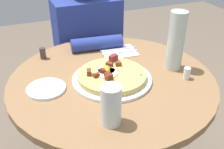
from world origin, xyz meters
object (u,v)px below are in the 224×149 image
person_seated (89,65)px  knife (118,49)px  bread_plate (46,89)px  pepper_shaker (43,53)px  water_bottle (176,41)px  breakfast_pizza (111,75)px  fork (120,52)px  water_glass (111,105)px  salt_shaker (187,73)px  dining_table (112,110)px  pizza_plate (112,79)px

person_seated → knife: 0.41m
bread_plate → pepper_shaker: (-0.04, -0.28, 0.02)m
bread_plate → water_bottle: (-0.56, 0.03, 0.12)m
breakfast_pizza → fork: size_ratio=1.57×
water_bottle → knife: bearing=-58.5°
breakfast_pizza → person_seated: bearing=-97.4°
water_glass → pepper_shaker: water_glass is taller
fork → water_glass: 0.52m
bread_plate → salt_shaker: salt_shaker is taller
bread_plate → fork: bread_plate is taller
breakfast_pizza → pepper_shaker: breakfast_pizza is taller
water_glass → water_bottle: water_bottle is taller
dining_table → bread_plate: bearing=-1.3°
pizza_plate → water_glass: bearing=67.4°
bread_plate → water_bottle: size_ratio=0.59×
pizza_plate → knife: pizza_plate is taller
bread_plate → water_glass: bearing=120.9°
person_seated → pepper_shaker: bearing=42.4°
water_bottle → pizza_plate: bearing=-0.3°
salt_shaker → pepper_shaker: bearing=-38.1°
knife → water_glass: water_glass is taller
fork → water_bottle: bearing=-48.3°
knife → water_bottle: 0.32m
pizza_plate → pepper_shaker: pepper_shaker is taller
person_seated → water_glass: (0.18, 0.83, 0.31)m
water_bottle → bread_plate: bearing=-3.4°
dining_table → salt_shaker: size_ratio=17.14×
person_seated → pepper_shaker: size_ratio=20.86×
water_glass → knife: bearing=-115.3°
dining_table → fork: fork is taller
knife → salt_shaker: salt_shaker is taller
bread_plate → water_bottle: bearing=176.6°
fork → knife: (-0.00, -0.04, 0.00)m
salt_shaker → pepper_shaker: 0.66m
pizza_plate → knife: (-0.13, -0.26, 0.00)m
person_seated → pepper_shaker: 0.49m
person_seated → water_bottle: size_ratio=4.40×
person_seated → water_glass: bearing=78.0°
pizza_plate → dining_table: bearing=-111.4°
breakfast_pizza → knife: bearing=-118.3°
person_seated → pizza_plate: person_seated is taller
dining_table → water_glass: 0.38m
water_bottle → fork: bearing=-54.0°
breakfast_pizza → water_bottle: 0.31m
pizza_plate → water_glass: water_glass is taller
knife → water_bottle: size_ratio=0.70×
dining_table → salt_shaker: bearing=155.7°
knife → breakfast_pizza: bearing=-112.6°
dining_table → bread_plate: size_ratio=5.67×
person_seated → breakfast_pizza: (0.08, 0.58, 0.26)m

